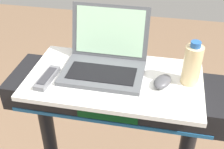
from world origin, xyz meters
The scene contains 5 objects.
desk_board centered at (0.00, 0.70, 1.14)m, with size 0.71×0.40×0.02m, color white.
laptop centered at (-0.05, 0.76, 1.20)m, with size 0.34×0.29×0.24m.
computer_mouse centered at (0.19, 0.69, 1.16)m, with size 0.06×0.10×0.03m, color #4C4C51.
water_bottle centered at (0.30, 0.73, 1.23)m, with size 0.07×0.07×0.18m.
tv_remote centered at (-0.26, 0.63, 1.16)m, with size 0.06×0.16×0.02m.
Camera 1 is at (0.19, -0.26, 1.84)m, focal length 46.99 mm.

